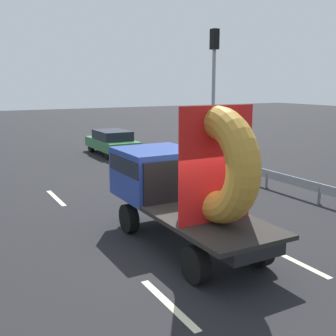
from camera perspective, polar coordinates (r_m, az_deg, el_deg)
name	(u,v)px	position (r m, az deg, el deg)	size (l,w,h in m)	color
ground_plane	(190,261)	(9.95, 3.04, -12.60)	(120.00, 120.00, 0.00)	black
flatbed_truck	(180,179)	(10.50, 1.63, -1.53)	(2.02, 5.45, 3.61)	black
distant_sedan	(112,142)	(24.35, -7.69, 3.63)	(1.85, 4.32, 1.41)	black
traffic_light	(214,81)	(19.67, 6.30, 11.80)	(0.42, 0.36, 6.49)	gray
guardrail	(291,181)	(16.01, 16.61, -1.73)	(0.10, 10.52, 0.71)	gray
lane_dash_left_near	(168,304)	(8.20, 0.06, -18.15)	(2.08, 0.16, 0.01)	beige
lane_dash_left_far	(56,198)	(15.58, -15.15, -3.98)	(2.29, 0.16, 0.01)	beige
lane_dash_right_near	(293,260)	(10.37, 16.82, -12.03)	(2.15, 0.16, 0.01)	beige
lane_dash_right_far	(147,188)	(16.41, -2.86, -2.81)	(2.70, 0.16, 0.01)	beige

